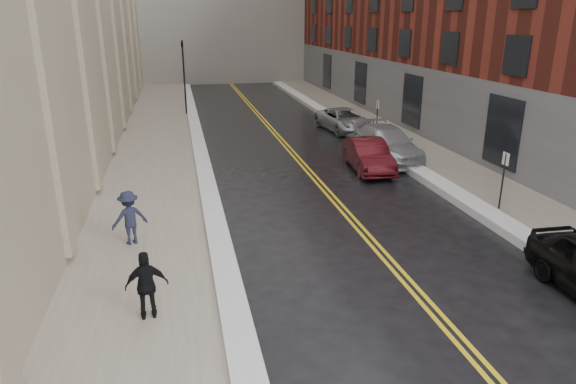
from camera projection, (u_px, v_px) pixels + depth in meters
name	position (u px, v px, depth m)	size (l,w,h in m)	color
sidewalk_left	(153.00, 170.00, 23.44)	(4.00, 64.00, 0.15)	gray
sidewalk_right	(425.00, 154.00, 26.12)	(3.00, 64.00, 0.15)	gray
lane_stripe_a	(299.00, 163.00, 24.83)	(0.12, 64.00, 0.01)	gold
lane_stripe_b	(304.00, 162.00, 24.88)	(0.12, 64.00, 0.01)	gold
snow_ridge_left	(203.00, 166.00, 23.88)	(0.70, 60.80, 0.26)	white
snow_ridge_right	(391.00, 155.00, 25.73)	(0.85, 60.80, 0.30)	white
traffic_signal	(184.00, 72.00, 35.80)	(0.18, 0.15, 5.20)	black
parking_sign_near	(503.00, 176.00, 18.08)	(0.06, 0.35, 2.23)	black
parking_sign_far	(377.00, 116.00, 29.19)	(0.06, 0.35, 2.23)	black
car_maroon	(368.00, 155.00, 23.45)	(1.50, 4.31, 1.42)	#480C13
car_silver_near	(387.00, 144.00, 25.22)	(2.22, 5.46, 1.58)	#B0B4B8
car_silver_far	(344.00, 120.00, 31.55)	(2.27, 4.92, 1.37)	#A3A7AB
pedestrian_b	(129.00, 218.00, 15.39)	(1.07, 0.62, 1.66)	#1C1F33
pedestrian_c	(147.00, 285.00, 11.52)	(0.96, 0.40, 1.64)	black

